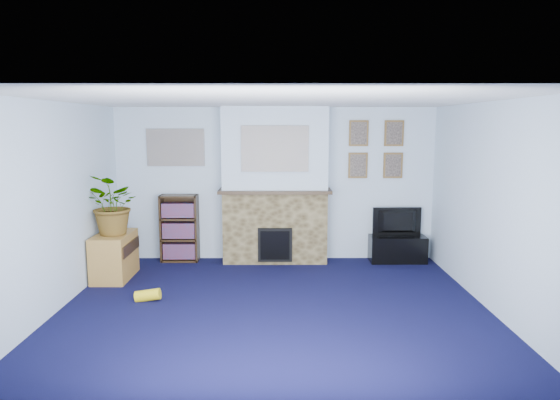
{
  "coord_description": "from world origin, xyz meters",
  "views": [
    {
      "loc": [
        0.05,
        -5.57,
        2.14
      ],
      "look_at": [
        0.07,
        0.89,
        1.16
      ],
      "focal_mm": 32.0,
      "sensor_mm": 36.0,
      "label": 1
    }
  ],
  "objects_px": {
    "tv_stand": "(397,248)",
    "bookshelf": "(180,229)",
    "television": "(398,222)",
    "sideboard": "(114,254)"
  },
  "relations": [
    {
      "from": "sideboard",
      "to": "tv_stand",
      "type": "bearing_deg",
      "value": 11.23
    },
    {
      "from": "bookshelf",
      "to": "sideboard",
      "type": "bearing_deg",
      "value": -129.37
    },
    {
      "from": "tv_stand",
      "to": "television",
      "type": "distance_m",
      "value": 0.41
    },
    {
      "from": "television",
      "to": "bookshelf",
      "type": "xyz_separation_m",
      "value": [
        -3.42,
        0.06,
        -0.13
      ]
    },
    {
      "from": "tv_stand",
      "to": "sideboard",
      "type": "relative_size",
      "value": 1.06
    },
    {
      "from": "tv_stand",
      "to": "bookshelf",
      "type": "distance_m",
      "value": 3.43
    },
    {
      "from": "tv_stand",
      "to": "television",
      "type": "height_order",
      "value": "television"
    },
    {
      "from": "bookshelf",
      "to": "sideboard",
      "type": "relative_size",
      "value": 1.29
    },
    {
      "from": "bookshelf",
      "to": "tv_stand",
      "type": "bearing_deg",
      "value": -1.28
    },
    {
      "from": "television",
      "to": "sideboard",
      "type": "relative_size",
      "value": 0.93
    }
  ]
}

